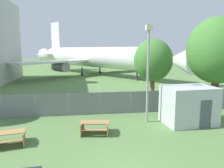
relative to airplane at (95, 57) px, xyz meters
name	(u,v)px	position (x,y,z in m)	size (l,w,h in m)	color
perimeter_fence	(100,103)	(-1.43, -27.67, -2.71)	(56.07, 0.07, 1.82)	gray
airplane	(95,57)	(0.00, 0.00, 0.00)	(29.30, 35.66, 11.77)	white
portable_cabin	(189,105)	(4.59, -30.80, -2.29)	(3.63, 2.75, 2.68)	silver
picnic_bench_near_cabin	(95,126)	(-2.16, -31.77, -3.15)	(2.00, 1.65, 0.76)	#A37A47
picnic_bench_open_grass	(9,137)	(-7.02, -32.79, -3.15)	(2.01, 1.72, 0.76)	#A37A47
tree_left_of_cabin	(153,60)	(4.21, -23.93, 0.56)	(3.82, 3.82, 6.31)	brown
tree_behind_benches	(218,51)	(9.49, -26.36, 1.53)	(5.56, 5.56, 8.24)	brown
light_mast	(148,63)	(1.74, -30.08, 0.68)	(0.44, 0.44, 6.94)	#99999E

